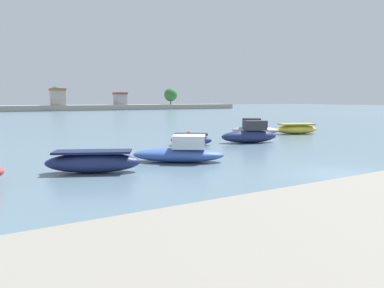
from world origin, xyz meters
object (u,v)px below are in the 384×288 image
(moored_boat_3, at_px, (191,140))
(moored_boat_5, at_px, (254,129))
(moored_boat_2, at_px, (181,152))
(mooring_buoy_1, at_px, (297,130))
(moored_boat_6, at_px, (296,129))
(mooring_buoy_3, at_px, (189,133))
(mooring_buoy_0, at_px, (189,136))
(moored_boat_4, at_px, (250,135))
(moored_boat_1, at_px, (93,162))

(moored_boat_3, bearing_deg, moored_boat_5, 57.00)
(moored_boat_2, height_order, mooring_buoy_1, moored_boat_2)
(moored_boat_3, height_order, moored_boat_6, moored_boat_6)
(moored_boat_5, relative_size, mooring_buoy_3, 11.30)
(moored_boat_2, distance_m, mooring_buoy_0, 12.61)
(moored_boat_4, distance_m, mooring_buoy_1, 12.49)
(mooring_buoy_0, xyz_separation_m, mooring_buoy_3, (0.96, 1.74, 0.06))
(moored_boat_2, xyz_separation_m, moored_boat_4, (9.12, 5.01, 0.10))
(moored_boat_6, relative_size, mooring_buoy_3, 10.94)
(moored_boat_5, xyz_separation_m, mooring_buoy_1, (6.40, 0.28, -0.43))
(moored_boat_2, relative_size, moored_boat_3, 1.58)
(moored_boat_2, xyz_separation_m, mooring_buoy_1, (20.32, 10.53, -0.39))
(moored_boat_2, height_order, mooring_buoy_3, moored_boat_2)
(moored_boat_3, height_order, mooring_buoy_1, moored_boat_3)
(moored_boat_2, xyz_separation_m, mooring_buoy_3, (7.45, 12.54, -0.34))
(moored_boat_3, bearing_deg, mooring_buoy_0, 96.83)
(moored_boat_5, xyz_separation_m, mooring_buoy_3, (-6.47, 2.30, -0.38))
(moored_boat_3, relative_size, mooring_buoy_3, 7.73)
(mooring_buoy_0, bearing_deg, moored_boat_2, -120.99)
(moored_boat_3, height_order, moored_boat_4, moored_boat_4)
(mooring_buoy_3, bearing_deg, moored_boat_2, -120.70)
(moored_boat_5, bearing_deg, mooring_buoy_0, -146.78)
(moored_boat_2, relative_size, moored_boat_6, 1.12)
(moored_boat_6, bearing_deg, mooring_buoy_0, -171.61)
(moored_boat_6, xyz_separation_m, mooring_buoy_0, (-11.58, 2.36, -0.36))
(moored_boat_1, distance_m, moored_boat_5, 21.84)
(moored_boat_3, xyz_separation_m, moored_boat_6, (14.01, 2.43, 0.07))
(mooring_buoy_1, bearing_deg, moored_boat_3, -164.49)
(mooring_buoy_3, bearing_deg, moored_boat_6, -21.10)
(moored_boat_3, bearing_deg, mooring_buoy_1, 49.29)
(moored_boat_2, bearing_deg, moored_boat_3, 88.70)
(mooring_buoy_3, bearing_deg, mooring_buoy_1, -8.90)
(mooring_buoy_1, bearing_deg, mooring_buoy_0, 178.86)
(mooring_buoy_0, bearing_deg, moored_boat_5, -4.28)
(moored_boat_6, height_order, mooring_buoy_1, moored_boat_6)
(moored_boat_2, xyz_separation_m, moored_boat_6, (18.06, 8.45, -0.04))
(moored_boat_1, bearing_deg, mooring_buoy_3, 69.97)
(moored_boat_5, bearing_deg, moored_boat_2, -106.14)
(moored_boat_1, distance_m, moored_boat_2, 5.13)
(moored_boat_1, distance_m, moored_boat_6, 24.83)
(moored_boat_2, distance_m, moored_boat_5, 17.28)
(moored_boat_3, xyz_separation_m, mooring_buoy_1, (16.26, 4.51, -0.28))
(moored_boat_1, distance_m, mooring_buoy_0, 16.18)
(moored_boat_4, relative_size, moored_boat_5, 1.02)
(moored_boat_2, height_order, moored_boat_6, moored_boat_2)
(moored_boat_5, bearing_deg, moored_boat_4, -94.99)
(moored_boat_3, relative_size, mooring_buoy_0, 10.45)
(moored_boat_3, xyz_separation_m, moored_boat_4, (5.07, -1.01, 0.21))
(mooring_buoy_0, bearing_deg, moored_boat_1, -135.78)
(moored_boat_1, xyz_separation_m, moored_boat_6, (23.17, 8.93, -0.01))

